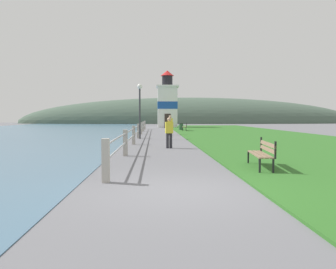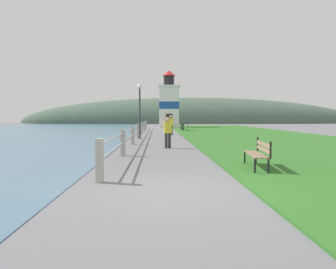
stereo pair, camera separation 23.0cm
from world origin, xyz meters
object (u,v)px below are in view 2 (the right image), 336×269
object	(u,v)px
trash_bin	(182,127)
park_bench_near	(259,152)
person_strolling	(168,132)
lighthouse	(169,103)
person_by_railing	(171,124)
lamp_post	(140,101)
park_bench_midway	(186,126)

from	to	relation	value
trash_bin	park_bench_near	bearing A→B (deg)	-89.48
park_bench_near	person_strolling	size ratio (longest dim) A/B	1.25
lighthouse	trash_bin	bearing A→B (deg)	-83.73
person_by_railing	lamp_post	bearing A→B (deg)	166.85
trash_bin	person_by_railing	bearing A→B (deg)	-100.50
lighthouse	person_by_railing	bearing A→B (deg)	-91.51
trash_bin	lamp_post	world-z (taller)	lamp_post
person_strolling	person_by_railing	world-z (taller)	person_by_railing
trash_bin	park_bench_midway	bearing A→B (deg)	-82.87
park_bench_near	park_bench_midway	bearing A→B (deg)	-83.47
park_bench_midway	lamp_post	world-z (taller)	lamp_post
lighthouse	lamp_post	size ratio (longest dim) A/B	2.11
lighthouse	trash_bin	xyz separation A→B (m)	(1.17, -10.70, -3.12)
park_bench_near	park_bench_midway	xyz separation A→B (m)	(0.02, 25.65, -0.00)
park_bench_midway	person_by_railing	distance (m)	7.28
person_strolling	person_by_railing	size ratio (longest dim) A/B	0.92
park_bench_near	person_strolling	world-z (taller)	person_strolling
park_bench_midway	lamp_post	bearing A→B (deg)	74.75
person_strolling	lamp_post	bearing A→B (deg)	5.90
park_bench_near	trash_bin	distance (m)	27.80
trash_bin	person_strolling	bearing A→B (deg)	-96.31
lighthouse	person_strolling	size ratio (longest dim) A/B	5.30
lamp_post	trash_bin	bearing A→B (deg)	73.54
trash_bin	lamp_post	xyz separation A→B (m)	(-4.13, -13.97, 2.31)
person_strolling	trash_bin	size ratio (longest dim) A/B	1.88
park_bench_midway	lighthouse	distance (m)	13.27
park_bench_midway	lighthouse	world-z (taller)	lighthouse
park_bench_near	lighthouse	xyz separation A→B (m)	(-1.43, 38.49, 3.00)
person_strolling	park_bench_near	bearing A→B (deg)	-167.93
trash_bin	lamp_post	distance (m)	14.75
person_strolling	trash_bin	world-z (taller)	person_strolling
park_bench_near	lighthouse	bearing A→B (deg)	-81.31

